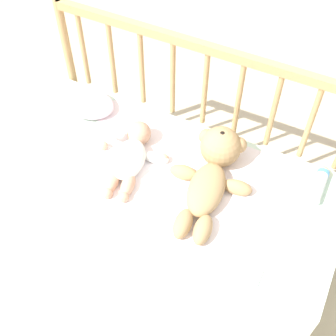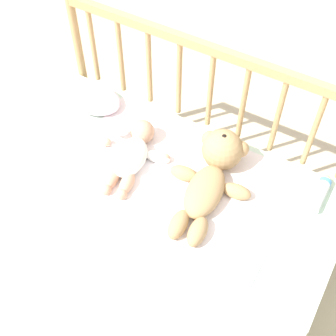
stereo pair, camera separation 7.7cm
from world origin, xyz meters
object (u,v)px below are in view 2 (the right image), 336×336
Objects in this scene: baby at (132,154)px; baby_bottle at (320,193)px; teddy_bear at (213,172)px; small_pillow at (93,99)px.

baby is 0.72m from baby_bottle.
teddy_bear reaches higher than baby.
small_pillow reaches higher than baby_bottle.
small_pillow is (-0.64, 0.12, -0.03)m from teddy_bear.
teddy_bear is 0.65m from small_pillow.
baby is 0.37m from small_pillow.
teddy_bear is at bearing 11.40° from baby.
teddy_bear is 1.35× the size of baby.
baby_bottle is (1.01, 0.02, -0.01)m from small_pillow.
baby is 1.41× the size of small_pillow.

